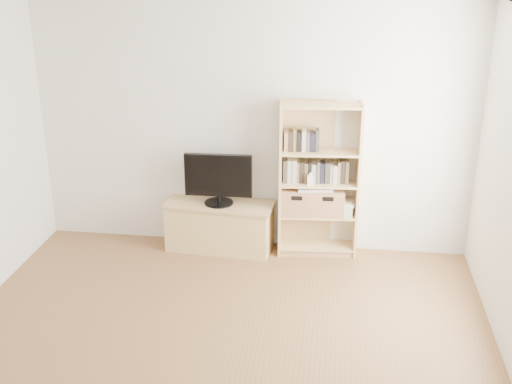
% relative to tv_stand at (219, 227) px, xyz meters
% --- Properties ---
extents(back_wall, '(4.50, 0.02, 2.60)m').
position_rel_tv_stand_xyz_m(back_wall, '(0.32, 0.20, 1.05)').
color(back_wall, silver).
rests_on(back_wall, floor).
extents(ceiling, '(4.50, 5.00, 0.01)m').
position_rel_tv_stand_xyz_m(ceiling, '(0.32, -2.30, 2.35)').
color(ceiling, white).
rests_on(ceiling, back_wall).
extents(tv_stand, '(1.12, 0.50, 0.50)m').
position_rel_tv_stand_xyz_m(tv_stand, '(0.00, 0.00, 0.00)').
color(tv_stand, tan).
rests_on(tv_stand, floor).
extents(bookshelf, '(0.83, 0.35, 1.61)m').
position_rel_tv_stand_xyz_m(bookshelf, '(1.02, 0.06, 0.56)').
color(bookshelf, tan).
rests_on(bookshelf, floor).
extents(television, '(0.70, 0.07, 0.55)m').
position_rel_tv_stand_xyz_m(television, '(0.00, 0.00, 0.54)').
color(television, black).
rests_on(television, tv_stand).
extents(books_row_mid, '(0.78, 0.20, 0.21)m').
position_rel_tv_stand_xyz_m(books_row_mid, '(1.02, 0.08, 0.64)').
color(books_row_mid, '#3A372F').
rests_on(books_row_mid, bookshelf).
extents(books_row_upper, '(0.38, 0.18, 0.19)m').
position_rel_tv_stand_xyz_m(books_row_upper, '(0.84, 0.06, 0.97)').
color(books_row_upper, '#3A372F').
rests_on(books_row_upper, bookshelf).
extents(baby_monitor, '(0.06, 0.04, 0.11)m').
position_rel_tv_stand_xyz_m(baby_monitor, '(0.94, -0.04, 0.59)').
color(baby_monitor, white).
rests_on(baby_monitor, bookshelf).
extents(basket_left, '(0.35, 0.29, 0.28)m').
position_rel_tv_stand_xyz_m(basket_left, '(0.81, 0.04, 0.34)').
color(basket_left, '#9E6A47').
rests_on(basket_left, bookshelf).
extents(basket_right, '(0.35, 0.29, 0.27)m').
position_rel_tv_stand_xyz_m(basket_right, '(1.12, 0.06, 0.34)').
color(basket_right, '#9E6A47').
rests_on(basket_right, bookshelf).
extents(laptop, '(0.38, 0.30, 0.03)m').
position_rel_tv_stand_xyz_m(laptop, '(0.98, 0.04, 0.49)').
color(laptop, silver).
rests_on(laptop, basket_left).
extents(magazine_stack, '(0.23, 0.29, 0.12)m').
position_rel_tv_stand_xyz_m(magazine_stack, '(1.30, 0.08, 0.26)').
color(magazine_stack, beige).
rests_on(magazine_stack, bookshelf).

